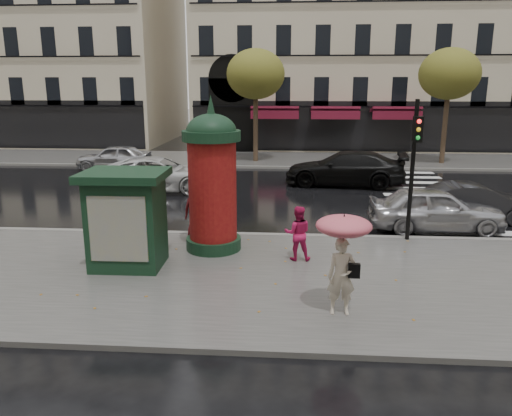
# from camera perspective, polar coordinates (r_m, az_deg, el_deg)

# --- Properties ---
(ground) EXTENTS (160.00, 160.00, 0.00)m
(ground) POSITION_cam_1_polar(r_m,az_deg,el_deg) (12.77, 2.99, -7.52)
(ground) COLOR black
(ground) RESTS_ON ground
(near_sidewalk) EXTENTS (90.00, 7.00, 0.12)m
(near_sidewalk) POSITION_cam_1_polar(r_m,az_deg,el_deg) (12.29, 2.94, -8.12)
(near_sidewalk) COLOR #474744
(near_sidewalk) RESTS_ON ground
(far_sidewalk) EXTENTS (90.00, 6.00, 0.12)m
(far_sidewalk) POSITION_cam_1_polar(r_m,az_deg,el_deg) (31.22, 3.77, 5.53)
(far_sidewalk) COLOR #474744
(far_sidewalk) RESTS_ON ground
(near_kerb) EXTENTS (90.00, 0.25, 0.14)m
(near_kerb) POSITION_cam_1_polar(r_m,az_deg,el_deg) (15.58, 3.24, -3.21)
(near_kerb) COLOR slate
(near_kerb) RESTS_ON ground
(far_kerb) EXTENTS (90.00, 0.25, 0.14)m
(far_kerb) POSITION_cam_1_polar(r_m,az_deg,el_deg) (28.26, 3.71, 4.65)
(far_kerb) COLOR slate
(far_kerb) RESTS_ON ground
(zebra_crossing) EXTENTS (3.60, 11.75, 0.01)m
(zebra_crossing) POSITION_cam_1_polar(r_m,az_deg,el_deg) (22.73, 18.85, 1.42)
(zebra_crossing) COLOR silver
(zebra_crossing) RESTS_ON ground
(tree_far_left) EXTENTS (3.40, 3.40, 6.64)m
(tree_far_left) POSITION_cam_1_polar(r_m,az_deg,el_deg) (29.96, -0.05, 15.01)
(tree_far_left) COLOR #38281C
(tree_far_left) RESTS_ON ground
(tree_far_right) EXTENTS (3.40, 3.40, 6.64)m
(tree_far_right) POSITION_cam_1_polar(r_m,az_deg,el_deg) (31.14, 21.24, 14.05)
(tree_far_right) COLOR #38281C
(tree_far_right) RESTS_ON ground
(woman_umbrella) EXTENTS (1.11, 1.11, 2.13)m
(woman_umbrella) POSITION_cam_1_polar(r_m,az_deg,el_deg) (10.07, 9.91, -4.54)
(woman_umbrella) COLOR beige
(woman_umbrella) RESTS_ON near_sidewalk
(woman_red) EXTENTS (0.72, 0.57, 1.46)m
(woman_red) POSITION_cam_1_polar(r_m,az_deg,el_deg) (13.22, 4.79, -2.88)
(woman_red) COLOR #BE174F
(woman_red) RESTS_ON near_sidewalk
(man_burgundy) EXTENTS (0.88, 0.58, 1.76)m
(man_burgundy) POSITION_cam_1_polar(r_m,az_deg,el_deg) (15.01, -6.65, -0.27)
(man_burgundy) COLOR #571114
(man_burgundy) RESTS_ON near_sidewalk
(morris_column) EXTENTS (1.59, 1.59, 4.28)m
(morris_column) POSITION_cam_1_polar(r_m,az_deg,el_deg) (13.78, -5.01, 3.46)
(morris_column) COLOR black
(morris_column) RESTS_ON near_sidewalk
(traffic_light) EXTENTS (0.27, 0.39, 4.14)m
(traffic_light) POSITION_cam_1_polar(r_m,az_deg,el_deg) (15.15, 17.61, 5.59)
(traffic_light) COLOR black
(traffic_light) RESTS_ON near_sidewalk
(newsstand) EXTENTS (2.08, 1.76, 2.47)m
(newsstand) POSITION_cam_1_polar(r_m,az_deg,el_deg) (13.00, -14.55, -1.12)
(newsstand) COLOR black
(newsstand) RESTS_ON near_sidewalk
(car_silver) EXTENTS (4.30, 1.74, 1.46)m
(car_silver) POSITION_cam_1_polar(r_m,az_deg,el_deg) (17.20, 19.82, -0.09)
(car_silver) COLOR #B0B0B5
(car_silver) RESTS_ON ground
(car_darkgrey) EXTENTS (4.05, 1.42, 1.33)m
(car_darkgrey) POSITION_cam_1_polar(r_m,az_deg,el_deg) (18.90, 23.67, 0.58)
(car_darkgrey) COLOR black
(car_darkgrey) RESTS_ON ground
(car_white) EXTENTS (5.53, 2.83, 1.50)m
(car_white) POSITION_cam_1_polar(r_m,az_deg,el_deg) (22.71, -11.09, 3.82)
(car_white) COLOR silver
(car_white) RESTS_ON ground
(car_black) EXTENTS (5.78, 2.90, 1.61)m
(car_black) POSITION_cam_1_polar(r_m,az_deg,el_deg) (23.82, 10.13, 4.48)
(car_black) COLOR black
(car_black) RESTS_ON ground
(car_far_silver) EXTENTS (4.11, 1.69, 1.39)m
(car_far_silver) POSITION_cam_1_polar(r_m,az_deg,el_deg) (28.90, -15.89, 5.61)
(car_far_silver) COLOR #A8A9AD
(car_far_silver) RESTS_ON ground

